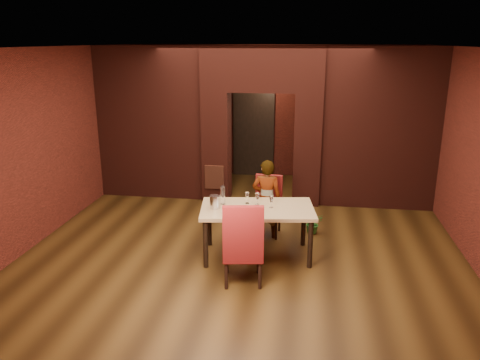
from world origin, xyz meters
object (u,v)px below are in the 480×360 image
object	(u,v)px
dining_table	(257,232)
wine_glass_b	(257,199)
potted_plant	(313,223)
person_seated	(267,199)
wine_glass_c	(271,202)
chair_near	(243,241)
chair_far	(267,207)
wine_glass_a	(247,198)
water_bottle	(223,195)
wine_bucket	(215,202)

from	to	relation	value
dining_table	wine_glass_b	size ratio (longest dim) A/B	9.13
dining_table	potted_plant	world-z (taller)	dining_table
person_seated	potted_plant	size ratio (longest dim) A/B	3.68
dining_table	wine_glass_c	size ratio (longest dim) A/B	9.38
chair_near	wine_glass_c	distance (m)	0.97
chair_near	wine_glass_b	size ratio (longest dim) A/B	6.37
chair_far	wine_glass_b	size ratio (longest dim) A/B	5.45
person_seated	wine_glass_b	xyz separation A→B (m)	(-0.09, -0.66, 0.22)
person_seated	wine_glass_c	xyz separation A→B (m)	(0.14, -0.76, 0.22)
chair_near	wine_glass_a	distance (m)	1.05
person_seated	wine_glass_a	distance (m)	0.70
person_seated	chair_far	bearing A→B (deg)	-87.61
chair_far	wine_glass_a	distance (m)	0.84
person_seated	water_bottle	xyz separation A→B (m)	(-0.63, -0.71, 0.28)
dining_table	chair_far	xyz separation A→B (m)	(0.07, 0.87, 0.11)
water_bottle	chair_near	bearing A→B (deg)	-63.71
wine_bucket	potted_plant	size ratio (longest dim) A/B	0.54
chair_far	potted_plant	distance (m)	0.89
chair_far	wine_glass_a	xyz separation A→B (m)	(-0.25, -0.70, 0.39)
wine_glass_a	wine_bucket	xyz separation A→B (m)	(-0.46, -0.29, 0.01)
dining_table	chair_near	bearing A→B (deg)	-105.47
chair_near	water_bottle	distance (m)	1.08
chair_near	potted_plant	size ratio (longest dim) A/B	3.23
water_bottle	dining_table	bearing A→B (deg)	-7.99
wine_glass_b	dining_table	bearing A→B (deg)	-83.34
wine_glass_b	potted_plant	size ratio (longest dim) A/B	0.51
chair_far	chair_near	distance (m)	1.72
chair_far	water_bottle	distance (m)	1.11
dining_table	potted_plant	distance (m)	1.39
wine_glass_a	wine_glass_b	distance (m)	0.17
wine_glass_c	water_bottle	size ratio (longest dim) A/B	0.60
dining_table	chair_far	world-z (taller)	chair_far
chair_far	wine_bucket	world-z (taller)	chair_far
chair_far	wine_glass_b	distance (m)	0.84
potted_plant	wine_bucket	bearing A→B (deg)	-142.26
wine_glass_a	wine_bucket	world-z (taller)	wine_bucket
water_bottle	potted_plant	distance (m)	1.90
person_seated	wine_bucket	xyz separation A→B (m)	(-0.71, -0.91, 0.23)
dining_table	wine_bucket	size ratio (longest dim) A/B	8.62
wine_glass_c	wine_bucket	size ratio (longest dim) A/B	0.92
dining_table	wine_glass_b	xyz separation A→B (m)	(-0.02, 0.13, 0.50)
chair_near	wine_glass_c	size ratio (longest dim) A/B	6.55
wine_glass_a	wine_bucket	bearing A→B (deg)	-147.63
wine_glass_c	potted_plant	size ratio (longest dim) A/B	0.49
person_seated	wine_bucket	size ratio (longest dim) A/B	6.85
chair_near	wine_bucket	distance (m)	0.94
person_seated	wine_bucket	bearing A→B (deg)	54.59
wine_glass_b	wine_glass_c	distance (m)	0.25
wine_glass_b	wine_glass_a	bearing A→B (deg)	167.81
dining_table	potted_plant	size ratio (longest dim) A/B	4.63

